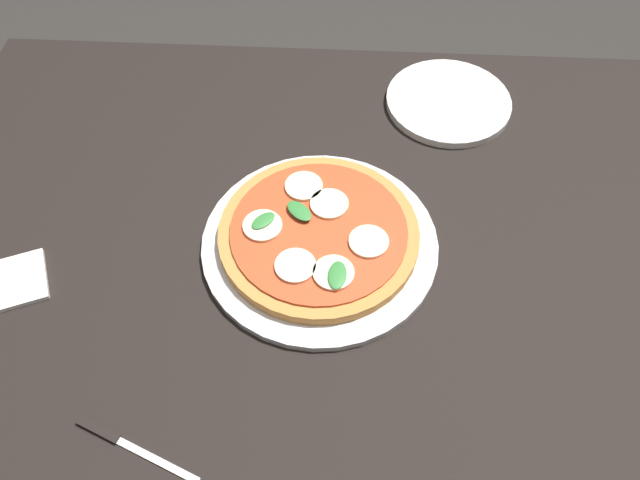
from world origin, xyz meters
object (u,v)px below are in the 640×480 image
Objects in this scene: pizza at (319,233)px; serving_tray at (320,242)px; knife at (121,442)px; plate_white at (448,102)px; dining_table at (334,280)px; napkin at (0,286)px.

serving_tray is at bearing 137.35° from pizza.
pizza is 0.39m from knife.
plate_white is at bearing -123.50° from serving_tray.
serving_tray is (0.02, -0.00, 0.10)m from dining_table.
plate_white is 1.34× the size of knife.
knife is (0.23, 0.32, -0.00)m from serving_tray.
knife is at bearing 51.19° from dining_table.
serving_tray is at bearing -167.38° from napkin.
serving_tray is 2.13× the size of knife.
plate_white reaches higher than napkin.
dining_table is 10.40× the size of napkin.
napkin is at bearing 11.59° from dining_table.
pizza is at bearing -125.35° from knife.
napkin is at bearing 12.62° from serving_tray.
napkin reaches higher than dining_table.
pizza reaches higher than napkin.
serving_tray is 1.59× the size of plate_white.
plate_white is at bearing -123.97° from pizza.
knife is (0.23, 0.32, -0.02)m from pizza.
dining_table is at bearing 166.77° from pizza.
plate_white is at bearing -147.61° from napkin.
plate_white is 0.80m from napkin.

